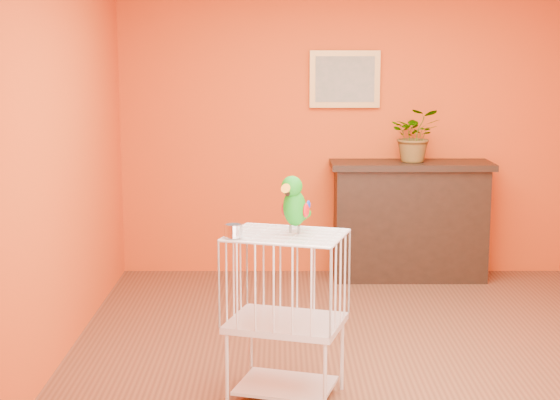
{
  "coord_description": "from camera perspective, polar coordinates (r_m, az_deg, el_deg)",
  "views": [
    {
      "loc": [
        -0.58,
        -5.4,
        1.99
      ],
      "look_at": [
        -0.58,
        -0.61,
        1.16
      ],
      "focal_mm": 55.0,
      "sensor_mm": 36.0,
      "label": 1
    }
  ],
  "objects": [
    {
      "name": "framed_picture",
      "position": [
        7.64,
        4.33,
        8.02
      ],
      "size": [
        0.62,
        0.04,
        0.5
      ],
      "color": "#AD7D3D",
      "rests_on": "room_shell"
    },
    {
      "name": "birdcage",
      "position": [
        4.95,
        0.4,
        -7.62
      ],
      "size": [
        0.74,
        0.64,
        0.98
      ],
      "rotation": [
        0.0,
        0.0,
        -0.29
      ],
      "color": "beige",
      "rests_on": "ground"
    },
    {
      "name": "ground",
      "position": [
        5.78,
        5.8,
        -10.35
      ],
      "size": [
        4.5,
        4.5,
        0.0
      ],
      "primitive_type": "plane",
      "color": "brown",
      "rests_on": "ground"
    },
    {
      "name": "console_cabinet",
      "position": [
        7.64,
        8.61,
        -1.35
      ],
      "size": [
        1.4,
        0.5,
        1.04
      ],
      "color": "black",
      "rests_on": "ground"
    },
    {
      "name": "room_shell",
      "position": [
        5.44,
        6.09,
        5.5
      ],
      "size": [
        4.5,
        4.5,
        4.5
      ],
      "color": "#C64512",
      "rests_on": "ground"
    },
    {
      "name": "parrot",
      "position": [
        4.82,
        0.97,
        -0.24
      ],
      "size": [
        0.2,
        0.3,
        0.34
      ],
      "rotation": [
        0.0,
        0.0,
        -0.45
      ],
      "color": "#59544C",
      "rests_on": "birdcage"
    },
    {
      "name": "feed_cup",
      "position": [
        4.73,
        -3.12,
        -2.05
      ],
      "size": [
        0.1,
        0.1,
        0.07
      ],
      "primitive_type": "cylinder",
      "color": "silver",
      "rests_on": "birdcage"
    },
    {
      "name": "potted_plant",
      "position": [
        7.52,
        9.0,
        3.87
      ],
      "size": [
        0.46,
        0.5,
        0.36
      ],
      "primitive_type": "imported",
      "rotation": [
        0.0,
        0.0,
        -0.1
      ],
      "color": "#26722D",
      "rests_on": "console_cabinet"
    }
  ]
}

